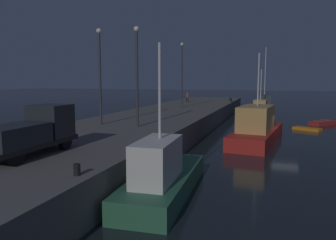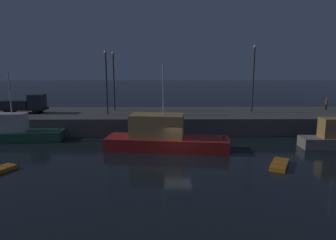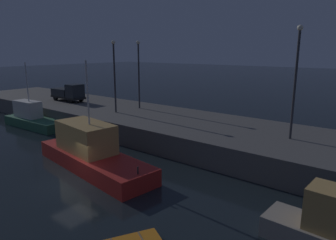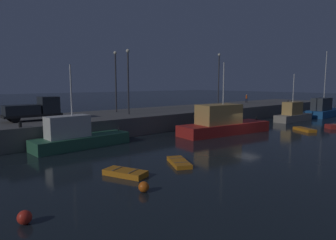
% 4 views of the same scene
% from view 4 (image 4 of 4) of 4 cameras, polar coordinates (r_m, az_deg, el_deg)
% --- Properties ---
extents(ground_plane, '(320.00, 320.00, 0.00)m').
position_cam_4_polar(ground_plane, '(35.59, 15.07, -2.89)').
color(ground_plane, black).
extents(pier_quay, '(77.50, 10.87, 2.11)m').
position_cam_4_polar(pier_quay, '(44.35, 0.68, 0.67)').
color(pier_quay, '#5B5956').
rests_on(pier_quay, ground).
extents(fishing_trawler_red, '(11.03, 3.61, 11.59)m').
position_cam_4_polar(fishing_trawler_red, '(60.93, 27.64, 1.73)').
color(fishing_trawler_red, '#195193').
rests_on(fishing_trawler_red, ground).
extents(fishing_boat_blue, '(9.19, 3.18, 7.68)m').
position_cam_4_polar(fishing_boat_blue, '(29.06, -16.94, -3.08)').
color(fishing_boat_blue, '#2D6647').
rests_on(fishing_boat_blue, ground).
extents(fishing_boat_white, '(12.37, 4.81, 8.39)m').
position_cam_4_polar(fishing_boat_white, '(35.91, 10.38, -0.55)').
color(fishing_boat_white, red).
rests_on(fishing_boat_white, ground).
extents(fishing_boat_orange, '(7.80, 2.45, 7.43)m').
position_cam_4_polar(fishing_boat_orange, '(51.06, 22.77, 1.06)').
color(fishing_boat_orange, gray).
rests_on(fishing_boat_orange, ground).
extents(rowboat_white_mid, '(2.21, 3.10, 0.41)m').
position_cam_4_polar(rowboat_white_mid, '(19.98, -8.18, -9.97)').
color(rowboat_white_mid, orange).
rests_on(rowboat_white_mid, ground).
extents(dinghy_red_small, '(2.35, 3.16, 0.34)m').
position_cam_4_polar(dinghy_red_small, '(22.41, 2.12, -8.10)').
color(dinghy_red_small, orange).
rests_on(dinghy_red_small, ground).
extents(rowboat_blue_far, '(2.51, 3.30, 0.39)m').
position_cam_4_polar(rowboat_blue_far, '(41.42, 24.63, -1.67)').
color(rowboat_blue_far, orange).
rests_on(rowboat_blue_far, ground).
extents(mooring_buoy_near, '(0.61, 0.61, 0.61)m').
position_cam_4_polar(mooring_buoy_near, '(16.98, -4.66, -12.62)').
color(mooring_buoy_near, orange).
rests_on(mooring_buoy_near, ground).
extents(mooring_buoy_mid, '(0.62, 0.62, 0.62)m').
position_cam_4_polar(mooring_buoy_mid, '(14.76, -25.75, -16.42)').
color(mooring_buoy_mid, red).
rests_on(mooring_buoy_mid, ground).
extents(lamp_post_west, '(0.44, 0.44, 8.04)m').
position_cam_4_polar(lamp_post_west, '(37.61, -7.63, 8.22)').
color(lamp_post_west, '#38383D').
rests_on(lamp_post_west, pier_quay).
extents(lamp_post_east, '(0.44, 0.44, 8.09)m').
position_cam_4_polar(lamp_post_east, '(40.80, -9.97, 8.12)').
color(lamp_post_east, '#38383D').
rests_on(lamp_post_east, pier_quay).
extents(lamp_post_central, '(0.44, 0.44, 8.83)m').
position_cam_4_polar(lamp_post_central, '(51.57, 9.68, 8.32)').
color(lamp_post_central, '#38383D').
rests_on(lamp_post_central, pier_quay).
extents(utility_truck, '(5.73, 1.95, 2.46)m').
position_cam_4_polar(utility_truck, '(34.17, -24.15, 1.91)').
color(utility_truck, black).
rests_on(utility_truck, pier_quay).
extents(dockworker, '(0.33, 0.44, 1.67)m').
position_cam_4_polar(dockworker, '(61.84, 14.78, 4.12)').
color(dockworker, black).
rests_on(dockworker, pier_quay).
extents(bollard_west, '(0.28, 0.28, 0.58)m').
position_cam_4_polar(bollard_west, '(63.31, 22.68, 3.27)').
color(bollard_west, black).
rests_on(bollard_west, pier_quay).
extents(bollard_central, '(0.28, 0.28, 0.47)m').
position_cam_4_polar(bollard_central, '(29.52, -26.42, -0.80)').
color(bollard_central, black).
rests_on(bollard_central, pier_quay).
extents(bollard_east, '(0.28, 0.28, 0.60)m').
position_cam_4_polar(bollard_east, '(60.77, 21.97, 3.18)').
color(bollard_east, black).
rests_on(bollard_east, pier_quay).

